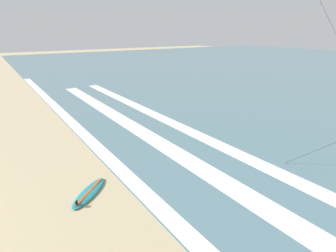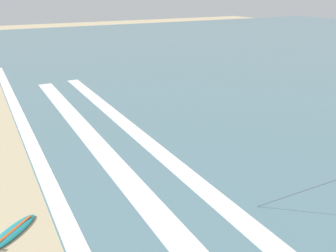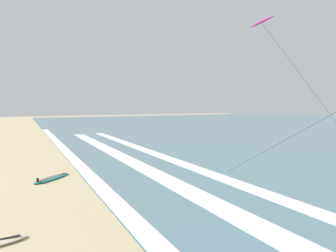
{
  "view_description": "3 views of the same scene",
  "coord_description": "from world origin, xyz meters",
  "views": [
    {
      "loc": [
        8.1,
        4.45,
        5.72
      ],
      "look_at": [
        0.35,
        9.77,
        2.3
      ],
      "focal_mm": 27.94,
      "sensor_mm": 36.0,
      "label": 1
    },
    {
      "loc": [
        10.34,
        6.74,
        7.54
      ],
      "look_at": [
        0.24,
        12.27,
        3.03
      ],
      "focal_mm": 37.14,
      "sensor_mm": 36.0,
      "label": 2
    },
    {
      "loc": [
        13.51,
        5.58,
        3.47
      ],
      "look_at": [
        0.73,
        12.29,
        2.38
      ],
      "focal_mm": 29.89,
      "sensor_mm": 36.0,
      "label": 3
    }
  ],
  "objects": [
    {
      "name": "wave_foam_outer_break",
      "position": [
        1.54,
        13.88,
        0.01
      ],
      "size": [
        44.24,
        0.9,
        0.01
      ],
      "primitive_type": "cube",
      "color": "white",
      "rests_on": "ocean_surface"
    },
    {
      "name": "wave_foam_shoreline",
      "position": [
        -0.65,
        8.43,
        0.01
      ],
      "size": [
        57.81,
        0.68,
        0.01
      ],
      "primitive_type": "cube",
      "color": "white",
      "rests_on": "ocean_surface"
    },
    {
      "name": "wave_foam_mid_break",
      "position": [
        -1.93,
        11.43,
        0.01
      ],
      "size": [
        36.76,
        1.08,
        0.01
      ],
      "primitive_type": "cube",
      "color": "white",
      "rests_on": "ocean_surface"
    },
    {
      "name": "surfboard_left_pile",
      "position": [
        -0.42,
        6.72,
        0.05
      ],
      "size": [
        1.84,
        1.97,
        0.25
      ],
      "color": "teal",
      "rests_on": "ground"
    }
  ]
}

